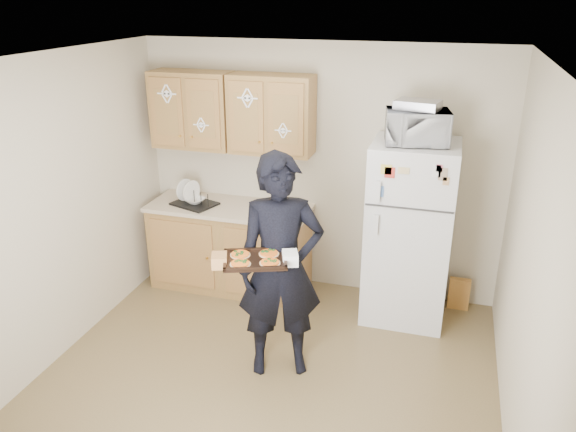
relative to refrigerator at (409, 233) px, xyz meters
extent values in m
plane|color=brown|center=(-0.95, -1.43, -0.85)|extent=(3.60, 3.60, 0.00)
plane|color=white|center=(-0.95, -1.43, 1.65)|extent=(3.60, 3.60, 0.00)
cube|color=beige|center=(-0.95, 0.37, 0.40)|extent=(3.60, 0.04, 2.50)
cube|color=beige|center=(-0.95, -3.23, 0.40)|extent=(3.60, 0.04, 2.50)
cube|color=beige|center=(-2.75, -1.43, 0.40)|extent=(0.04, 3.60, 2.50)
cube|color=beige|center=(0.85, -1.43, 0.40)|extent=(0.04, 3.60, 2.50)
cube|color=silver|center=(0.00, 0.00, 0.00)|extent=(0.75, 0.70, 1.70)
cube|color=olive|center=(-1.80, 0.05, -0.42)|extent=(1.60, 0.60, 0.86)
cube|color=beige|center=(-1.80, 0.05, 0.03)|extent=(1.64, 0.64, 0.04)
cube|color=olive|center=(-2.20, 0.18, 0.98)|extent=(0.80, 0.33, 0.75)
cube|color=olive|center=(-1.38, 0.18, 0.98)|extent=(0.80, 0.33, 0.75)
cube|color=gold|center=(0.52, 0.24, -0.69)|extent=(0.20, 0.07, 0.32)
imported|color=black|center=(-0.89, -1.14, 0.07)|extent=(0.78, 0.65, 1.84)
cube|color=black|center=(-0.99, -1.42, 0.25)|extent=(0.54, 0.47, 0.04)
cylinder|color=orange|center=(-1.07, -1.53, 0.27)|extent=(0.15, 0.15, 0.02)
cylinder|color=orange|center=(-0.87, -1.45, 0.27)|extent=(0.15, 0.15, 0.02)
cylinder|color=orange|center=(-1.12, -1.39, 0.27)|extent=(0.15, 0.15, 0.02)
cylinder|color=orange|center=(-0.92, -1.31, 0.27)|extent=(0.15, 0.15, 0.02)
imported|color=silver|center=(-0.01, -0.05, 1.00)|extent=(0.58, 0.44, 0.29)
cube|color=#ACACB3|center=(-0.02, -0.02, 1.18)|extent=(0.40, 0.32, 0.08)
cube|color=black|center=(-2.15, -0.01, 0.13)|extent=(0.50, 0.43, 0.17)
imported|color=silver|center=(-2.14, -0.01, 0.10)|extent=(0.24, 0.24, 0.05)
imported|color=silver|center=(-1.20, -0.02, 0.14)|extent=(0.10, 0.10, 0.18)
camera|label=1|loc=(0.27, -4.85, 2.07)|focal=35.00mm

